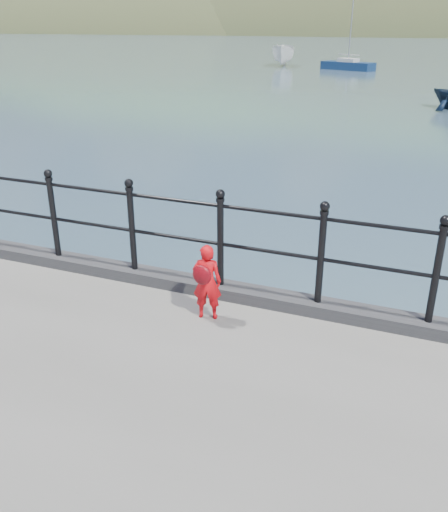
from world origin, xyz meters
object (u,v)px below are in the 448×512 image
at_px(railing, 174,226).
at_px(launch_white, 284,55).
at_px(sailboat_port, 348,66).
at_px(child, 207,281).

relative_size(railing, launch_white, 3.38).
bearing_deg(sailboat_port, child, -59.98).
relative_size(launch_white, sailboat_port, 0.74).
distance_m(launch_white, sailboat_port, 6.93).
height_order(child, launch_white, launch_white).
relative_size(railing, child, 20.44).
bearing_deg(launch_white, railing, -85.65).
distance_m(railing, child, 0.95).
bearing_deg(sailboat_port, launch_white, -175.29).
xyz_separation_m(child, launch_white, (-13.19, 49.01, -0.42)).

